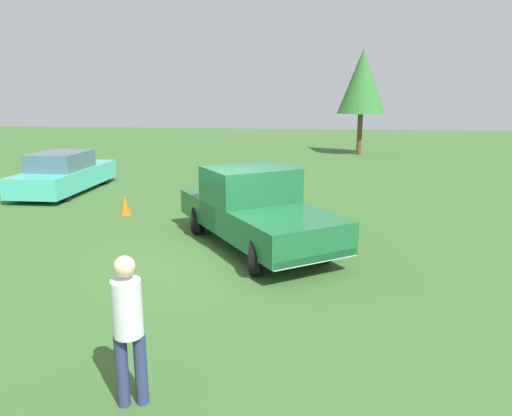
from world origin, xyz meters
TOP-DOWN VIEW (x-y plane):
  - ground_plane at (0.00, 0.00)m, footprint 80.00×80.00m
  - pickup_truck at (-0.81, 0.64)m, footprint 5.04×4.35m
  - sedan_near at (-6.00, -6.91)m, footprint 4.85×1.97m
  - person_bystander at (5.08, 0.11)m, footprint 0.41×0.41m
  - tree_back_left at (-18.66, 4.39)m, footprint 2.72×2.72m
  - traffic_cone at (-3.07, -3.43)m, footprint 0.32×0.32m

SIDE VIEW (x-z plane):
  - ground_plane at x=0.00m, z-range 0.00..0.00m
  - traffic_cone at x=-3.07m, z-range 0.00..0.55m
  - sedan_near at x=-6.00m, z-range -0.07..1.38m
  - pickup_truck at x=-0.81m, z-range 0.02..1.81m
  - person_bystander at x=5.08m, z-range 0.12..1.86m
  - tree_back_left at x=-18.66m, z-range 1.16..7.13m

